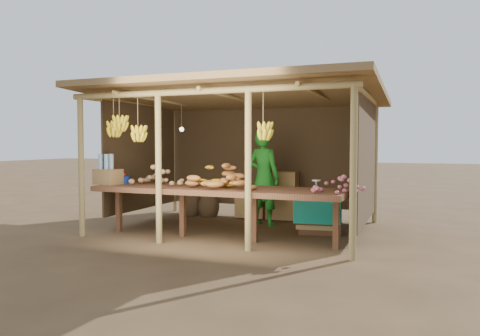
% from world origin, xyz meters
% --- Properties ---
extents(ground, '(60.00, 60.00, 0.00)m').
position_xyz_m(ground, '(0.00, 0.00, 0.00)').
color(ground, brown).
rests_on(ground, ground).
extents(stall_structure, '(4.70, 3.50, 2.43)m').
position_xyz_m(stall_structure, '(-0.05, -0.07, 1.92)').
color(stall_structure, tan).
rests_on(stall_structure, ground).
extents(counter, '(3.90, 1.05, 0.80)m').
position_xyz_m(counter, '(0.00, -0.95, 0.74)').
color(counter, brown).
rests_on(counter, ground).
extents(potato_heap, '(1.00, 0.80, 0.36)m').
position_xyz_m(potato_heap, '(-1.02, -0.87, 0.98)').
color(potato_heap, '#A58355').
rests_on(potato_heap, counter).
extents(sweet_potato_heap, '(1.25, 0.93, 0.36)m').
position_xyz_m(sweet_potato_heap, '(0.08, -0.97, 0.98)').
color(sweet_potato_heap, '#AE692C').
rests_on(sweet_potato_heap, counter).
extents(onion_heap, '(0.77, 0.52, 0.35)m').
position_xyz_m(onion_heap, '(1.85, -1.14, 0.98)').
color(onion_heap, '#B55862').
rests_on(onion_heap, counter).
extents(banana_pile, '(0.59, 0.39, 0.35)m').
position_xyz_m(banana_pile, '(-0.13, -0.87, 0.97)').
color(banana_pile, gold).
rests_on(banana_pile, counter).
extents(tomato_basin, '(0.35, 0.35, 0.18)m').
position_xyz_m(tomato_basin, '(-1.83, -0.88, 0.88)').
color(tomato_basin, navy).
rests_on(tomato_basin, counter).
extents(bottle_box, '(0.43, 0.36, 0.50)m').
position_xyz_m(bottle_box, '(-1.90, -1.09, 0.99)').
color(bottle_box, olive).
rests_on(bottle_box, counter).
extents(vendor, '(0.71, 0.57, 1.72)m').
position_xyz_m(vendor, '(0.25, 0.52, 0.86)').
color(vendor, '#1B7C1E').
rests_on(vendor, ground).
extents(tarp_crate, '(0.83, 0.74, 0.89)m').
position_xyz_m(tarp_crate, '(1.36, 0.17, 0.37)').
color(tarp_crate, brown).
rests_on(tarp_crate, ground).
extents(carton_stack, '(1.22, 0.48, 0.91)m').
position_xyz_m(carton_stack, '(0.20, 1.20, 0.40)').
color(carton_stack, olive).
rests_on(carton_stack, ground).
extents(burlap_sacks, '(0.84, 0.44, 0.60)m').
position_xyz_m(burlap_sacks, '(-1.28, 1.03, 0.26)').
color(burlap_sacks, '#4D3A23').
rests_on(burlap_sacks, ground).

